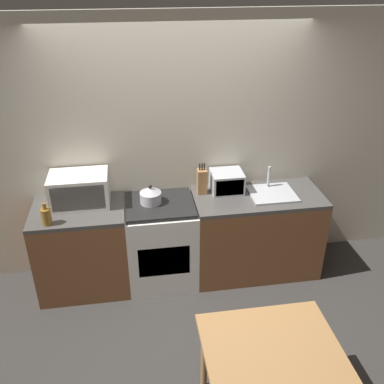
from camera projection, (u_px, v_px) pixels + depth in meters
The scene contains 12 objects.
ground_plane at pixel (194, 330), 3.88m from camera, with size 16.00×16.00×0.00m, color #33302D.
wall_back at pixel (176, 150), 4.24m from camera, with size 10.00×0.06×2.60m.
counter_left_run at pixel (83, 249), 4.22m from camera, with size 0.87×0.62×0.90m.
counter_right_run at pixel (255, 233), 4.46m from camera, with size 1.29×0.62×0.90m.
stove_range at pixel (161, 242), 4.32m from camera, with size 0.68×0.62×0.90m.
kettle at pixel (151, 195), 4.08m from camera, with size 0.21×0.21×0.19m.
microwave at pixel (79, 190), 4.03m from camera, with size 0.55×0.36×0.31m.
bottle at pixel (46, 216), 3.74m from camera, with size 0.09×0.09×0.21m.
knife_block at pixel (202, 181), 4.23m from camera, with size 0.09×0.10×0.32m.
toaster_oven at pixel (227, 182), 4.28m from camera, with size 0.32×0.28×0.21m.
sink_basin at pixel (272, 193), 4.26m from camera, with size 0.45×0.40×0.24m.
dining_table at pixel (271, 358), 2.84m from camera, with size 0.90×0.76×0.72m.
Camera 1 is at (-0.45, -2.77, 2.95)m, focal length 40.00 mm.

